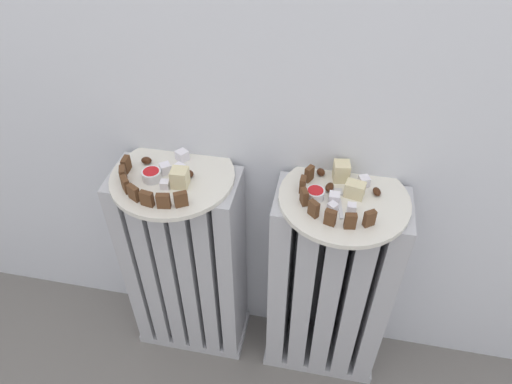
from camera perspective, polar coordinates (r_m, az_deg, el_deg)
radiator_left at (r=1.38m, az=-8.51°, el=-9.12°), size 0.33×0.16×0.66m
radiator_right at (r=1.33m, az=8.90°, el=-11.76°), size 0.33×0.16×0.66m
plate_left at (r=1.14m, az=-10.19°, el=1.85°), size 0.30×0.30×0.01m
plate_right at (r=1.08m, az=10.75°, el=-0.84°), size 0.30×0.30×0.01m
dark_cake_slice_left_0 at (r=1.16m, az=-15.65°, el=3.29°), size 0.01×0.03×0.04m
dark_cake_slice_left_1 at (r=1.13m, az=-16.02°, el=2.09°), size 0.02×0.03×0.04m
dark_cake_slice_left_2 at (r=1.10m, az=-15.73°, el=0.91°), size 0.03×0.03×0.04m
dark_cake_slice_left_3 at (r=1.07m, az=-14.79°, el=-0.10°), size 0.03×0.03×0.04m
dark_cake_slice_left_4 at (r=1.05m, az=-13.25°, el=-0.81°), size 0.03×0.02×0.04m
dark_cake_slice_left_5 at (r=1.04m, az=-11.31°, el=-1.08°), size 0.03×0.02×0.04m
dark_cake_slice_left_6 at (r=1.04m, az=-9.21°, el=-0.88°), size 0.03×0.03×0.04m
marble_cake_slice_left_0 at (r=1.09m, az=-9.34°, el=1.75°), size 0.04×0.04×0.04m
turkish_delight_left_0 at (r=1.14m, az=-11.08°, el=2.87°), size 0.03×0.03×0.02m
turkish_delight_left_1 at (r=1.09m, az=-11.13°, el=0.91°), size 0.02×0.02×0.02m
turkish_delight_left_2 at (r=1.17m, az=-9.05°, el=4.45°), size 0.04×0.04×0.03m
turkish_delight_left_3 at (r=1.13m, az=-9.40°, el=2.81°), size 0.03×0.03×0.02m
medjool_date_left_0 at (r=1.12m, az=-8.16°, el=2.26°), size 0.03×0.03×0.02m
medjool_date_left_1 at (r=1.18m, az=-13.31°, el=3.79°), size 0.03×0.02×0.02m
jam_bowl_left at (r=1.12m, az=-12.69°, el=2.08°), size 0.05×0.05×0.03m
dark_cake_slice_right_0 at (r=1.10m, az=6.56°, el=2.23°), size 0.02×0.03×0.04m
dark_cake_slice_right_1 at (r=1.06m, az=5.76°, el=0.94°), size 0.01×0.02×0.04m
dark_cake_slice_right_2 at (r=1.03m, az=5.92°, el=-0.59°), size 0.02×0.03×0.04m
dark_cake_slice_right_3 at (r=1.01m, az=7.10°, el=-2.05°), size 0.03×0.03×0.04m
dark_cake_slice_right_4 at (r=0.99m, az=9.10°, el=-3.11°), size 0.03×0.02×0.04m
dark_cake_slice_right_5 at (r=0.99m, az=11.51°, el=-3.52°), size 0.03×0.02×0.04m
dark_cake_slice_right_6 at (r=1.01m, az=13.77°, el=-3.18°), size 0.03×0.02×0.04m
marble_cake_slice_right_0 at (r=1.07m, az=12.05°, el=0.29°), size 0.05×0.04×0.04m
marble_cake_slice_right_1 at (r=1.11m, az=10.44°, el=2.52°), size 0.04×0.04×0.05m
turkish_delight_right_0 at (r=1.05m, az=9.58°, el=-0.73°), size 0.02×0.02×0.02m
turkish_delight_right_1 at (r=1.03m, az=9.39°, el=-1.83°), size 0.03×0.03×0.02m
turkish_delight_right_2 at (r=1.11m, az=13.12°, el=1.32°), size 0.03×0.03×0.02m
turkish_delight_right_3 at (r=1.04m, az=11.66°, el=-1.92°), size 0.02×0.02×0.02m
medjool_date_right_0 at (r=1.08m, az=9.02°, el=0.59°), size 0.02×0.03×0.02m
medjool_date_right_1 at (r=1.12m, az=7.97°, el=2.44°), size 0.03×0.03×0.02m
medjool_date_right_2 at (r=1.09m, az=14.61°, el=0.05°), size 0.02×0.03×0.02m
jam_bowl_right at (r=1.06m, az=7.29°, el=-0.17°), size 0.04×0.04×0.02m
fork at (r=1.06m, az=10.18°, el=-1.04°), size 0.03×0.10×0.00m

